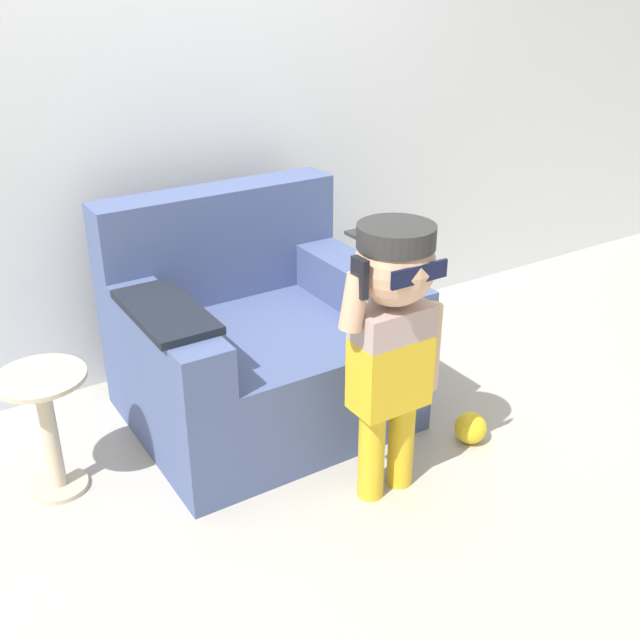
# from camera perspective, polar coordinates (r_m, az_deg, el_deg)

# --- Properties ---
(ground_plane) EXTENTS (10.00, 10.00, 0.00)m
(ground_plane) POSITION_cam_1_polar(r_m,az_deg,el_deg) (3.31, -3.55, -7.46)
(ground_plane) COLOR #ADA89E
(wall_back) EXTENTS (10.00, 0.05, 2.60)m
(wall_back) POSITION_cam_1_polar(r_m,az_deg,el_deg) (3.46, -10.27, 16.91)
(wall_back) COLOR silver
(wall_back) RESTS_ON ground_plane
(armchair) EXTENTS (1.10, 0.96, 0.93)m
(armchair) POSITION_cam_1_polar(r_m,az_deg,el_deg) (3.21, -4.94, -1.75)
(armchair) COLOR #475684
(armchair) RESTS_ON ground_plane
(person_child) EXTENTS (0.43, 0.32, 1.05)m
(person_child) POSITION_cam_1_polar(r_m,az_deg,el_deg) (2.55, 5.57, -0.21)
(person_child) COLOR gold
(person_child) RESTS_ON ground_plane
(side_table) EXTENTS (0.33, 0.33, 0.49)m
(side_table) POSITION_cam_1_polar(r_m,az_deg,el_deg) (2.91, -20.02, -7.31)
(side_table) COLOR beige
(side_table) RESTS_ON ground_plane
(toy_ball) EXTENTS (0.13, 0.13, 0.13)m
(toy_ball) POSITION_cam_1_polar(r_m,az_deg,el_deg) (3.18, 11.40, -8.06)
(toy_ball) COLOR yellow
(toy_ball) RESTS_ON ground_plane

